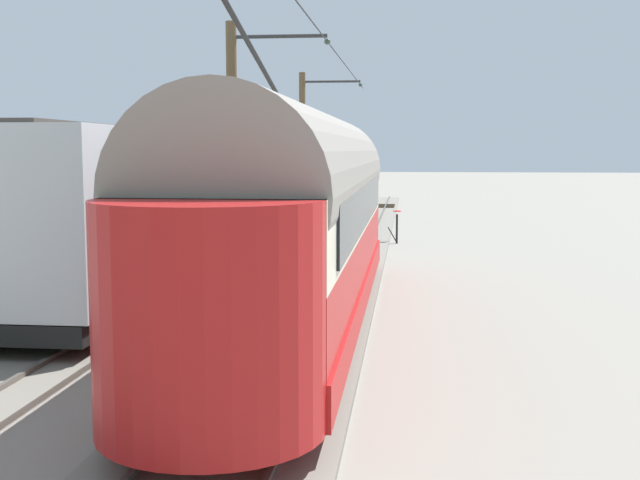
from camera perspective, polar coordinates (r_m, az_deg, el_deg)
The scene contains 9 objects.
ground_plane at distance 19.32m, azimuth -6.72°, elevation -4.14°, with size 220.00×220.00×0.00m, color gray.
track_streetcar_siding at distance 19.25m, azimuth -0.18°, elevation -3.97°, with size 2.80×80.00×0.18m.
track_adjacent_siding at distance 20.20m, azimuth -12.55°, elevation -3.64°, with size 2.80×80.00×0.18m.
vintage_streetcar at distance 15.80m, azimuth -1.49°, elevation 1.82°, with size 2.65×16.75×5.16m.
boxcar_adjacent at distance 20.32m, azimuth -12.33°, elevation 2.43°, with size 2.96×14.19×3.85m.
catenary_pole_foreground at distance 35.40m, azimuth -1.13°, elevation 6.44°, with size 2.72×0.28×6.80m.
catenary_pole_mid_near at distance 21.56m, azimuth -5.97°, elevation 6.46°, with size 2.72×0.28×6.80m.
overhead_wire_run at distance 22.02m, azimuth 0.54°, elevation 13.54°, with size 2.52×32.06×0.18m.
switch_stand at distance 30.57m, azimuth 5.39°, elevation 1.07°, with size 0.50×0.30×1.24m.
Camera 1 is at (-4.31, 18.50, 3.51)m, focal length 45.61 mm.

